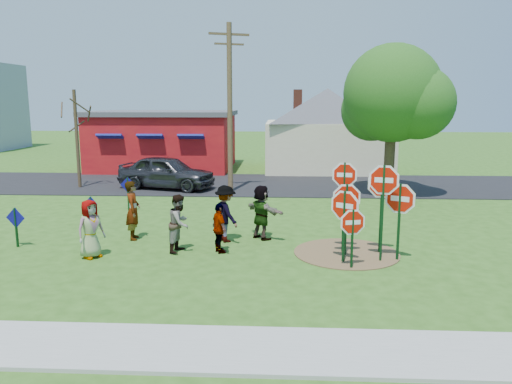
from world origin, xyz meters
TOP-DOWN VIEW (x-y plane):
  - ground at (0.00, 0.00)m, footprint 120.00×120.00m
  - sidewalk at (0.00, -7.20)m, footprint 22.00×1.80m
  - road at (0.00, 11.50)m, footprint 120.00×7.50m
  - dirt_patch at (4.50, -1.00)m, footprint 3.20×3.20m
  - red_building at (-5.50, 17.99)m, footprint 9.40×7.69m
  - cream_house at (5.50, 18.00)m, footprint 9.40×9.40m
  - stop_sign_a at (4.30, -1.85)m, footprint 1.01×0.64m
  - stop_sign_b at (4.39, -0.89)m, footprint 1.01×0.19m
  - stop_sign_c at (5.39, -1.70)m, footprint 1.12×0.35m
  - stop_sign_d at (5.51, -0.88)m, footprint 1.18×0.12m
  - stop_sign_e at (4.46, -2.38)m, footprint 0.95×0.26m
  - stop_sign_f at (5.90, -1.58)m, footprint 1.06×0.58m
  - stop_sign_g at (4.43, -1.19)m, footprint 1.14×0.08m
  - blue_diamond_b at (-5.88, -0.84)m, footprint 0.66×0.13m
  - blue_diamond_c at (-4.89, 2.85)m, footprint 0.55×0.16m
  - blue_diamond_d at (-3.92, 4.50)m, footprint 0.66×0.08m
  - person_a at (-3.11, -1.79)m, footprint 0.96×1.02m
  - person_b at (-2.44, 0.26)m, footprint 0.59×0.79m
  - person_c at (-0.61, -1.03)m, footprint 0.85×0.99m
  - person_d at (0.67, 0.14)m, footprint 1.29×1.39m
  - person_e at (0.62, -1.12)m, footprint 0.76×0.98m
  - person_f at (1.84, 0.52)m, footprint 1.55×1.62m
  - suv at (-3.53, 9.87)m, footprint 5.43×3.31m
  - utility_pole at (-0.09, 9.20)m, footprint 1.93×0.86m
  - leafy_tree at (7.87, 8.73)m, footprint 5.12×4.67m
  - bare_tree_west at (-8.27, 10.01)m, footprint 1.80×1.80m

SIDE VIEW (x-z plane):
  - ground at x=0.00m, z-range 0.00..0.00m
  - dirt_patch at x=4.50m, z-range 0.00..0.03m
  - road at x=0.00m, z-range 0.00..0.04m
  - sidewalk at x=0.00m, z-range 0.00..0.08m
  - blue_diamond_c at x=-4.89m, z-range 0.10..1.04m
  - person_e at x=0.62m, z-range 0.00..1.54m
  - blue_diamond_b at x=-5.88m, z-range 0.15..1.44m
  - person_a at x=-3.11m, z-range 0.00..1.75m
  - person_c at x=-0.61m, z-range 0.00..1.79m
  - suv at x=-3.53m, z-range 0.04..1.77m
  - blue_diamond_d at x=-3.92m, z-range 0.18..1.64m
  - person_f at x=1.84m, z-range 0.00..1.84m
  - person_d at x=0.67m, z-range 0.00..1.88m
  - person_b at x=-2.44m, z-range 0.00..1.98m
  - stop_sign_e at x=4.46m, z-range 0.30..2.11m
  - stop_sign_a at x=4.30m, z-range 0.38..2.64m
  - stop_sign_g at x=4.43m, z-range 0.42..2.76m
  - stop_sign_f at x=5.90m, z-range 0.47..2.90m
  - stop_sign_d at x=5.51m, z-range 0.58..3.32m
  - red_building at x=-5.50m, z-range 0.02..3.92m
  - stop_sign_c at x=5.39m, z-range 0.60..3.57m
  - stop_sign_b at x=4.39m, z-range 0.67..3.59m
  - cream_house at x=5.50m, z-range -0.33..6.17m
  - bare_tree_west at x=-8.27m, z-range 0.76..5.92m
  - utility_pole at x=-0.09m, z-range 0.22..8.53m
  - leafy_tree at x=7.87m, z-range 1.05..8.32m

